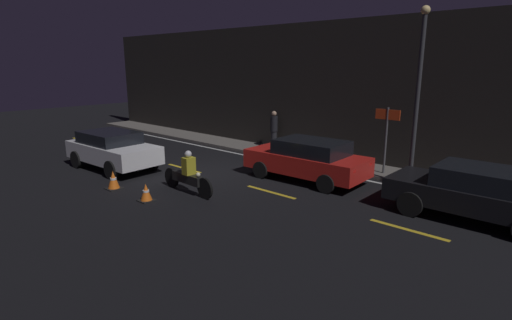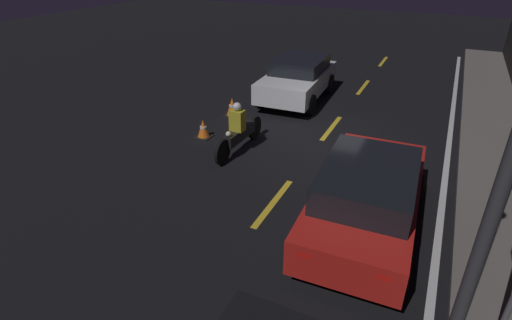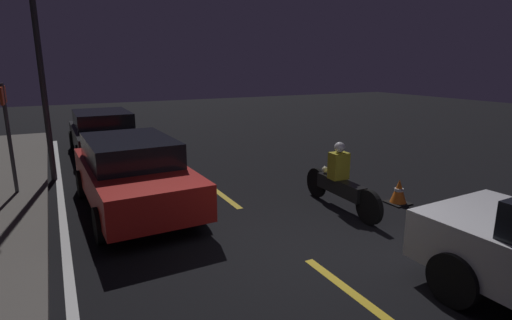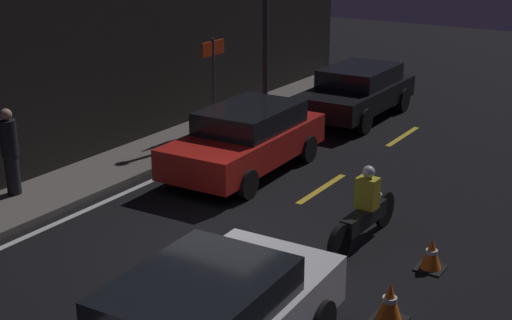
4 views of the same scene
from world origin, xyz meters
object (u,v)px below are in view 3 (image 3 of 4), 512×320
(taxi_red, at_px, (133,172))
(shop_sign, at_px, (6,117))
(van_black, at_px, (104,132))
(motorcycle, at_px, (341,183))
(street_lamp, at_px, (39,51))
(traffic_cone_near, at_px, (482,219))
(traffic_cone_mid, at_px, (399,192))

(taxi_red, distance_m, shop_sign, 3.08)
(van_black, relative_size, motorcycle, 1.81)
(shop_sign, distance_m, street_lamp, 2.03)
(street_lamp, bearing_deg, taxi_red, -154.52)
(van_black, height_order, shop_sign, shop_sign)
(taxi_red, relative_size, shop_sign, 1.84)
(traffic_cone_near, bearing_deg, shop_sign, 51.01)
(traffic_cone_mid, bearing_deg, van_black, 32.79)
(shop_sign, bearing_deg, street_lamp, -30.84)
(traffic_cone_near, relative_size, traffic_cone_mid, 1.12)
(shop_sign, relative_size, street_lamp, 0.42)
(van_black, xyz_separation_m, traffic_cone_mid, (-7.81, -5.03, -0.51))
(taxi_red, relative_size, traffic_cone_mid, 8.13)
(motorcycle, xyz_separation_m, traffic_cone_near, (-2.15, -1.40, -0.27))
(traffic_cone_mid, distance_m, shop_sign, 8.58)
(motorcycle, distance_m, shop_sign, 7.24)
(street_lamp, bearing_deg, traffic_cone_near, -137.52)
(van_black, distance_m, traffic_cone_mid, 9.30)
(traffic_cone_mid, height_order, street_lamp, street_lamp)
(taxi_red, relative_size, van_black, 1.00)
(shop_sign, bearing_deg, motorcycle, -122.63)
(van_black, xyz_separation_m, shop_sign, (-3.66, 2.32, 1.05))
(taxi_red, xyz_separation_m, traffic_cone_mid, (-2.30, -5.11, -0.51))
(street_lamp, bearing_deg, van_black, -33.06)
(motorcycle, bearing_deg, van_black, 27.79)
(van_black, height_order, motorcycle, van_black)
(van_black, height_order, traffic_cone_mid, van_black)
(taxi_red, distance_m, motorcycle, 4.27)
(taxi_red, height_order, traffic_cone_near, taxi_red)
(van_black, xyz_separation_m, street_lamp, (-2.40, 1.56, 2.46))
(shop_sign, bearing_deg, traffic_cone_mid, -119.43)
(taxi_red, relative_size, traffic_cone_near, 7.25)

